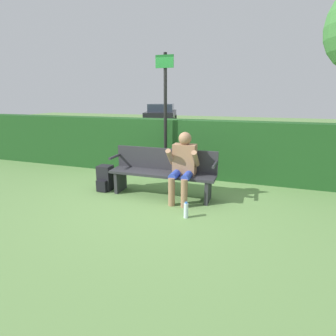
{
  "coord_description": "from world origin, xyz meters",
  "views": [
    {
      "loc": [
        1.53,
        -4.21,
        1.76
      ],
      "look_at": [
        0.15,
        -0.1,
        0.57
      ],
      "focal_mm": 28.0,
      "sensor_mm": 36.0,
      "label": 1
    }
  ],
  "objects_px": {
    "backpack": "(105,179)",
    "parked_car": "(161,115)",
    "signpost": "(165,111)",
    "park_bench": "(163,171)",
    "person_seated": "(183,163)",
    "water_bottle": "(186,210)"
  },
  "relations": [
    {
      "from": "park_bench",
      "to": "signpost",
      "type": "xyz_separation_m",
      "value": [
        -0.3,
        1.01,
        1.01
      ]
    },
    {
      "from": "park_bench",
      "to": "parked_car",
      "type": "height_order",
      "value": "parked_car"
    },
    {
      "from": "backpack",
      "to": "parked_car",
      "type": "relative_size",
      "value": 0.11
    },
    {
      "from": "person_seated",
      "to": "signpost",
      "type": "distance_m",
      "value": 1.55
    },
    {
      "from": "backpack",
      "to": "parked_car",
      "type": "distance_m",
      "value": 11.79
    },
    {
      "from": "water_bottle",
      "to": "signpost",
      "type": "relative_size",
      "value": 0.1
    },
    {
      "from": "backpack",
      "to": "signpost",
      "type": "xyz_separation_m",
      "value": [
        0.85,
        1.11,
        1.24
      ]
    },
    {
      "from": "water_bottle",
      "to": "signpost",
      "type": "xyz_separation_m",
      "value": [
        -0.94,
        1.8,
        1.35
      ]
    },
    {
      "from": "park_bench",
      "to": "water_bottle",
      "type": "distance_m",
      "value": 1.07
    },
    {
      "from": "person_seated",
      "to": "park_bench",
      "type": "bearing_deg",
      "value": 164.29
    },
    {
      "from": "park_bench",
      "to": "parked_car",
      "type": "bearing_deg",
      "value": 110.02
    },
    {
      "from": "water_bottle",
      "to": "parked_car",
      "type": "relative_size",
      "value": 0.06
    },
    {
      "from": "person_seated",
      "to": "parked_car",
      "type": "relative_size",
      "value": 0.27
    },
    {
      "from": "backpack",
      "to": "parked_car",
      "type": "bearing_deg",
      "value": 104.6
    },
    {
      "from": "signpost",
      "to": "parked_car",
      "type": "distance_m",
      "value": 11.0
    },
    {
      "from": "backpack",
      "to": "park_bench",
      "type": "bearing_deg",
      "value": 5.27
    },
    {
      "from": "person_seated",
      "to": "signpost",
      "type": "bearing_deg",
      "value": 122.21
    },
    {
      "from": "park_bench",
      "to": "backpack",
      "type": "distance_m",
      "value": 1.17
    },
    {
      "from": "person_seated",
      "to": "backpack",
      "type": "bearing_deg",
      "value": 179.7
    },
    {
      "from": "parked_car",
      "to": "backpack",
      "type": "bearing_deg",
      "value": -179.63
    },
    {
      "from": "park_bench",
      "to": "water_bottle",
      "type": "relative_size",
      "value": 7.67
    },
    {
      "from": "person_seated",
      "to": "parked_car",
      "type": "xyz_separation_m",
      "value": [
        -4.52,
        11.41,
        -0.03
      ]
    }
  ]
}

